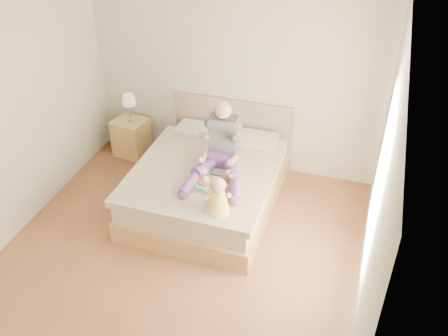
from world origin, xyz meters
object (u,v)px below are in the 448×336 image
(baby, at_px, (218,198))
(adult, at_px, (220,151))
(nightstand, at_px, (131,137))
(tray, at_px, (214,183))
(bed, at_px, (209,181))

(baby, bearing_deg, adult, 78.05)
(nightstand, relative_size, adult, 0.53)
(tray, distance_m, baby, 0.50)
(nightstand, height_order, adult, adult)
(adult, height_order, tray, adult)
(bed, xyz_separation_m, nightstand, (-1.47, 0.72, -0.04))
(nightstand, distance_m, baby, 2.52)
(bed, height_order, nightstand, bed)
(tray, relative_size, baby, 1.15)
(nightstand, xyz_separation_m, tray, (1.69, -1.16, 0.36))
(baby, bearing_deg, tray, 86.39)
(adult, bearing_deg, baby, -80.53)
(adult, bearing_deg, nightstand, 147.40)
(bed, height_order, baby, baby)
(adult, relative_size, tray, 2.09)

